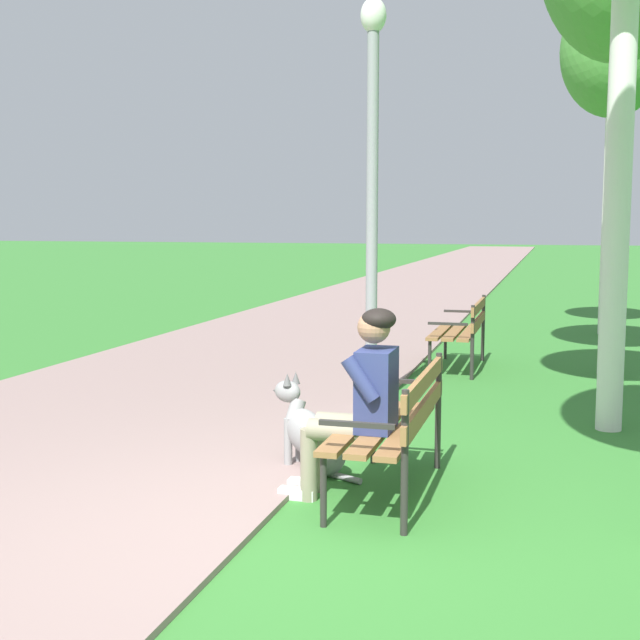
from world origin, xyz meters
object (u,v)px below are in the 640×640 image
(park_bench_mid, at_px, (463,327))
(lamp_post_near, at_px, (372,200))
(park_bench_near, at_px, (396,419))
(person_seated_on_near_bench, at_px, (360,396))
(dog_grey, at_px, (312,437))
(birch_tree_fourth, at_px, (614,54))

(park_bench_mid, height_order, lamp_post_near, lamp_post_near)
(park_bench_mid, relative_size, lamp_post_near, 0.39)
(park_bench_near, relative_size, person_seated_on_near_bench, 1.20)
(dog_grey, bearing_deg, park_bench_mid, 83.04)
(birch_tree_fourth, bearing_deg, park_bench_mid, -115.35)
(park_bench_near, xyz_separation_m, dog_grey, (-0.67, 0.33, -0.25))
(dog_grey, bearing_deg, person_seated_on_near_bench, -46.25)
(park_bench_near, height_order, park_bench_mid, same)
(person_seated_on_near_bench, relative_size, lamp_post_near, 0.33)
(park_bench_near, distance_m, dog_grey, 0.79)
(park_bench_near, height_order, person_seated_on_near_bench, person_seated_on_near_bench)
(park_bench_near, xyz_separation_m, park_bench_mid, (-0.11, 4.93, 0.00))
(lamp_post_near, bearing_deg, dog_grey, -88.56)
(park_bench_mid, distance_m, dog_grey, 4.64)
(person_seated_on_near_bench, xyz_separation_m, dog_grey, (-0.46, 0.48, -0.42))
(park_bench_near, xyz_separation_m, person_seated_on_near_bench, (-0.21, -0.15, 0.17))
(person_seated_on_near_bench, distance_m, lamp_post_near, 3.04)
(park_bench_near, relative_size, lamp_post_near, 0.39)
(person_seated_on_near_bench, distance_m, dog_grey, 0.79)
(lamp_post_near, bearing_deg, person_seated_on_near_bench, -79.16)
(park_bench_near, relative_size, dog_grey, 1.93)
(park_bench_near, distance_m, birch_tree_fourth, 9.69)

